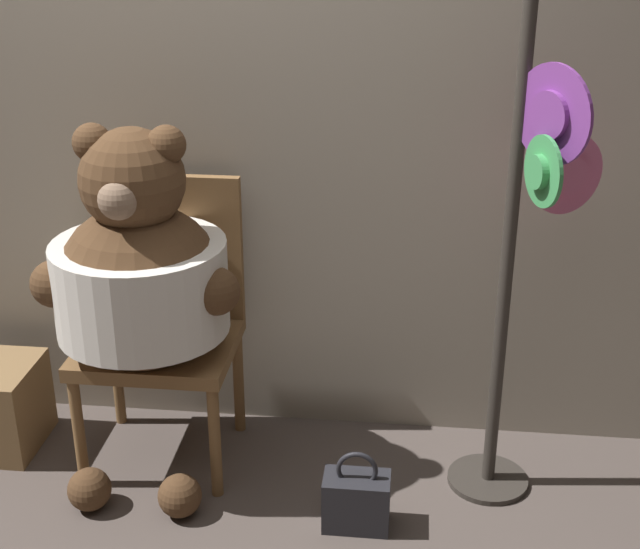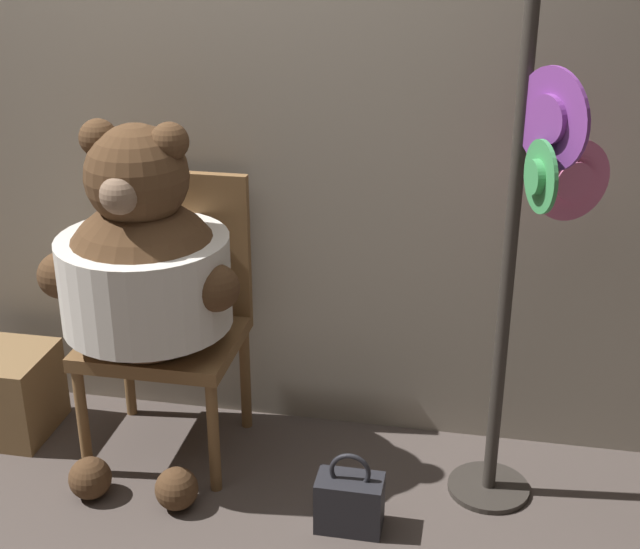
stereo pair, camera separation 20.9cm
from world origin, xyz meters
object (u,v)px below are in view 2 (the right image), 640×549
at_px(hat_display_rack, 527,258).
at_px(teddy_bear, 144,271).
at_px(chair, 170,307).
at_px(handbag_on_ground, 349,502).

bearing_deg(hat_display_rack, teddy_bear, -179.02).
distance_m(chair, teddy_bear, 0.27).
relative_size(chair, hat_display_rack, 0.61).
bearing_deg(handbag_on_ground, chair, 150.70).
height_order(chair, handbag_on_ground, chair).
xyz_separation_m(chair, teddy_bear, (-0.02, -0.16, 0.21)).
bearing_deg(hat_display_rack, handbag_on_ground, -152.01).
bearing_deg(chair, teddy_bear, -95.84).
relative_size(teddy_bear, handbag_on_ground, 4.44).
distance_m(chair, handbag_on_ground, 0.94).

